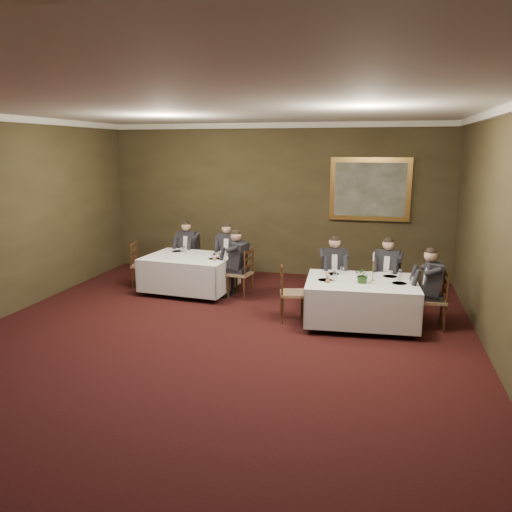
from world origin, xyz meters
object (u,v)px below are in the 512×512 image
at_px(diner_main_backright, 387,282).
at_px(chair_sec_backleft, 189,267).
at_px(chair_main_endright, 432,312).
at_px(candlestick, 373,270).
at_px(diner_main_endright, 433,299).
at_px(chair_sec_endleft, 143,274).
at_px(chair_sec_endright, 241,283).
at_px(chair_main_endleft, 292,304).
at_px(table_main, 361,299).
at_px(chair_sec_backright, 228,271).
at_px(centerpiece, 363,274).
at_px(diner_main_backleft, 333,280).
at_px(chair_main_backright, 386,294).
at_px(diner_sec_backright, 228,261).
at_px(painting, 370,189).
at_px(table_second, 190,271).
at_px(chair_main_backleft, 332,291).
at_px(diner_sec_backleft, 189,258).
at_px(diner_sec_endright, 240,272).

bearing_deg(diner_main_backright, chair_sec_backleft, -4.08).
xyz_separation_m(chair_main_endright, candlestick, (-0.99, -0.02, 0.66)).
xyz_separation_m(diner_main_endright, chair_sec_endleft, (-5.79, 1.15, -0.23)).
bearing_deg(chair_sec_endright, chair_main_endleft, -121.99).
height_order(table_main, chair_main_endleft, chair_main_endleft).
height_order(chair_sec_backright, centerpiece, centerpiece).
height_order(diner_main_backleft, chair_main_backright, diner_main_backleft).
bearing_deg(candlestick, chair_sec_endleft, 166.38).
bearing_deg(chair_main_backright, diner_main_endright, 139.04).
xyz_separation_m(diner_sec_backright, chair_sec_endleft, (-1.68, -0.76, -0.23)).
bearing_deg(painting, table_second, -150.61).
height_order(chair_sec_endright, centerpiece, centerpiece).
xyz_separation_m(chair_main_endleft, chair_sec_backright, (-1.80, 2.08, 0.00)).
distance_m(table_second, chair_sec_endright, 1.14).
xyz_separation_m(chair_main_endleft, centerpiece, (1.19, -0.06, 0.63)).
distance_m(chair_main_backleft, diner_sec_backleft, 3.55).
bearing_deg(chair_sec_endright, chair_main_backright, -81.02).
bearing_deg(chair_main_endleft, chair_sec_endright, -145.75).
xyz_separation_m(chair_sec_backleft, painting, (3.91, 1.03, 1.76)).
relative_size(diner_sec_backleft, diner_sec_backright, 1.00).
xyz_separation_m(diner_main_backright, diner_sec_backright, (-3.39, 1.02, 0.00)).
height_order(chair_main_endright, diner_main_endright, diner_main_endright).
relative_size(diner_sec_endright, candlestick, 2.72).
height_order(chair_main_endleft, diner_sec_endright, diner_sec_endright).
xyz_separation_m(chair_main_backright, diner_main_endright, (0.72, -0.90, 0.23)).
bearing_deg(chair_sec_endleft, diner_main_endright, 69.84).
height_order(chair_main_backright, chair_main_endright, same).
bearing_deg(diner_sec_endright, chair_main_backright, -81.06).
bearing_deg(table_second, painting, 29.39).
xyz_separation_m(diner_main_backleft, chair_main_endright, (1.72, -0.82, -0.23)).
bearing_deg(chair_main_endleft, chair_sec_backright, -152.87).
distance_m(diner_sec_backright, diner_sec_endright, 1.10).
distance_m(chair_sec_endleft, centerpiece, 4.90).
xyz_separation_m(chair_sec_backleft, centerpiece, (3.93, -2.22, 0.63)).
height_order(diner_main_backright, chair_sec_endright, diner_main_backright).
xyz_separation_m(table_main, chair_sec_endright, (-2.40, 1.03, -0.17)).
bearing_deg(diner_main_backleft, chair_sec_backright, -37.63).
bearing_deg(diner_main_endright, diner_sec_endright, 72.37).
height_order(table_second, chair_sec_endleft, chair_sec_endleft).
relative_size(chair_main_endleft, centerpiece, 3.33).
bearing_deg(table_main, centerpiece, -80.44).
bearing_deg(chair_sec_backright, chair_main_backright, 158.56).
distance_m(chair_sec_endleft, candlestick, 5.00).
height_order(diner_main_backleft, diner_sec_backleft, same).
relative_size(table_main, chair_main_backleft, 1.93).
bearing_deg(painting, chair_main_endright, -69.00).
xyz_separation_m(diner_main_endright, diner_sec_backright, (-4.11, 1.90, 0.00)).
bearing_deg(table_second, chair_main_backright, -2.19).
bearing_deg(diner_sec_backright, chair_sec_endleft, 19.62).
xyz_separation_m(diner_main_backleft, chair_main_backright, (0.99, 0.08, -0.23)).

